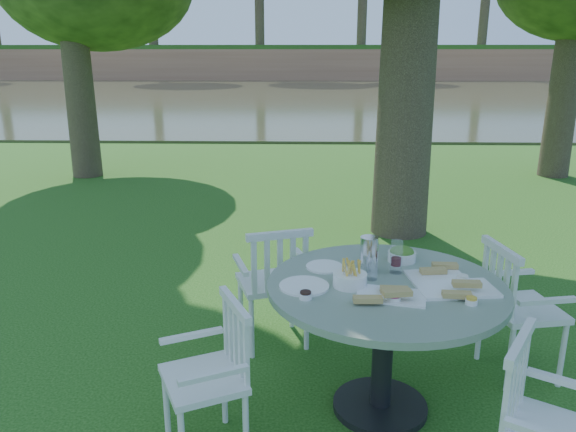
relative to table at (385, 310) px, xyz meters
name	(u,v)px	position (x,y,z in m)	size (l,w,h in m)	color
ground	(287,329)	(-0.59, 0.99, -0.65)	(140.00, 140.00, 0.00)	#13410D
table	(385,310)	(0.00, 0.00, 0.00)	(1.34, 1.34, 0.81)	black
chair_ne	(512,300)	(0.87, 0.42, -0.12)	(0.50, 0.52, 0.89)	white
chair_nw	(276,278)	(-0.66, 0.71, -0.11)	(0.57, 0.55, 0.91)	white
chair_sw	(218,365)	(-0.90, -0.35, -0.16)	(0.54, 0.55, 0.83)	white
chair_se	(537,420)	(0.56, -0.79, -0.13)	(0.59, 0.60, 0.88)	white
tableware	(381,272)	(-0.02, 0.06, 0.21)	(1.19, 0.77, 0.21)	white
river	(302,97)	(-0.59, 23.99, -0.65)	(100.00, 28.00, 0.12)	#383C23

